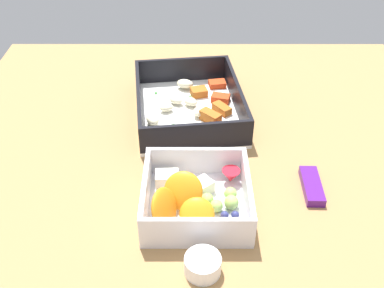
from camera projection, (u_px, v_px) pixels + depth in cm
name	position (u px, v px, depth cm)	size (l,w,h in cm)	color
table_surface	(200.00, 168.00, 66.62)	(80.00, 80.00, 2.00)	#9E7547
pasta_container	(190.00, 106.00, 75.42)	(23.12, 19.26, 5.06)	white
fruit_bowl	(195.00, 198.00, 57.48)	(13.51, 13.54, 5.83)	white
candy_bar	(312.00, 186.00, 61.26)	(7.00, 2.40, 1.20)	#51197A
paper_cup_liner	(206.00, 265.00, 50.31)	(4.15, 4.15, 2.19)	white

